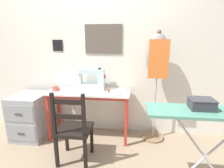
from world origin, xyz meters
name	(u,v)px	position (x,y,z in m)	size (l,w,h in m)	color
ground_plane	(86,145)	(0.00, 0.00, 0.00)	(14.00, 14.00, 0.00)	gray
wall_back	(92,52)	(0.00, 0.52, 1.28)	(10.00, 0.07, 2.55)	silver
sewing_table	(89,98)	(0.00, 0.21, 0.63)	(1.19, 0.45, 0.73)	silver
sewing_machine	(93,80)	(0.05, 0.33, 0.88)	(0.40, 0.19, 0.34)	silver
fabric_bowl	(56,89)	(-0.48, 0.19, 0.76)	(0.11, 0.11, 0.06)	#B25647
scissors	(121,94)	(0.49, 0.12, 0.74)	(0.11, 0.11, 0.01)	silver
thread_spool_near_machine	(107,89)	(0.26, 0.29, 0.75)	(0.03, 0.03, 0.04)	orange
thread_spool_mid_table	(109,91)	(0.30, 0.18, 0.75)	(0.03, 0.03, 0.03)	black
wooden_chair	(73,130)	(-0.05, -0.35, 0.42)	(0.40, 0.38, 0.91)	black
filing_cabinet	(31,116)	(-0.90, 0.15, 0.33)	(0.46, 0.56, 0.66)	#93999E
dress_form	(157,63)	(0.96, 0.29, 1.15)	(0.32, 0.32, 1.59)	#846647
ironing_board	(211,117)	(1.29, -0.70, 0.82)	(1.07, 0.31, 0.88)	#518E7A
storage_box	(202,104)	(1.22, -0.67, 0.92)	(0.21, 0.16, 0.09)	#333338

